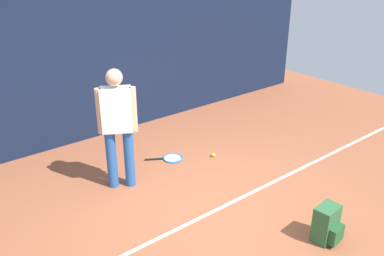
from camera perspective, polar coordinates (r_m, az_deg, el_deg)
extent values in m
plane|color=#9E5638|center=(5.39, 2.71, -11.14)|extent=(12.00, 12.00, 0.00)
cube|color=#141E38|center=(7.18, -13.21, 8.51)|extent=(10.00, 0.10, 2.54)
cube|color=white|center=(5.34, 3.21, -11.45)|extent=(9.00, 0.05, 0.00)
cylinder|color=#2659A5|center=(5.73, -8.77, -4.17)|extent=(0.14, 0.14, 0.85)
cylinder|color=#2659A5|center=(5.74, -11.17, -4.30)|extent=(0.14, 0.14, 0.85)
cube|color=white|center=(5.44, -10.50, 2.53)|extent=(0.46, 0.39, 0.60)
sphere|color=#D8A884|center=(5.30, -10.85, 6.98)|extent=(0.22, 0.22, 0.22)
cylinder|color=#D8A884|center=(5.43, -8.18, 2.57)|extent=(0.09, 0.09, 0.62)
cylinder|color=#D8A884|center=(5.46, -12.80, 2.30)|extent=(0.09, 0.09, 0.62)
cylinder|color=black|center=(6.54, -5.32, -4.37)|extent=(0.27, 0.18, 0.03)
torus|color=#1E72BF|center=(6.55, -2.69, -4.23)|extent=(0.45, 0.45, 0.02)
cylinder|color=#B2B2B2|center=(6.55, -2.69, -4.23)|extent=(0.38, 0.38, 0.00)
cube|color=#2D6038|center=(5.00, 18.20, -12.53)|extent=(0.32, 0.23, 0.44)
cube|color=#23562D|center=(5.00, 19.51, -13.87)|extent=(0.23, 0.10, 0.20)
sphere|color=#CCE033|center=(6.60, 3.01, -3.78)|extent=(0.07, 0.07, 0.07)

